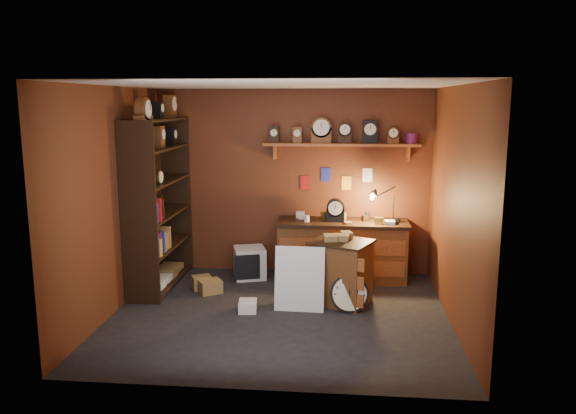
{
  "coord_description": "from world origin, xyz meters",
  "views": [
    {
      "loc": [
        0.71,
        -6.34,
        2.52
      ],
      "look_at": [
        0.07,
        0.35,
        1.25
      ],
      "focal_mm": 35.0,
      "sensor_mm": 36.0,
      "label": 1
    }
  ],
  "objects_px": {
    "workbench": "(342,247)",
    "big_round_clock": "(350,294)",
    "shelving_unit": "(156,196)",
    "low_cabinet": "(341,269)"
  },
  "relations": [
    {
      "from": "shelving_unit",
      "to": "big_round_clock",
      "type": "height_order",
      "value": "shelving_unit"
    },
    {
      "from": "low_cabinet",
      "to": "big_round_clock",
      "type": "bearing_deg",
      "value": -45.68
    },
    {
      "from": "workbench",
      "to": "big_round_clock",
      "type": "bearing_deg",
      "value": -85.73
    },
    {
      "from": "shelving_unit",
      "to": "workbench",
      "type": "xyz_separation_m",
      "value": [
        2.53,
        0.49,
        -0.78
      ]
    },
    {
      "from": "shelving_unit",
      "to": "low_cabinet",
      "type": "xyz_separation_m",
      "value": [
        2.52,
        -0.5,
        -0.82
      ]
    },
    {
      "from": "shelving_unit",
      "to": "low_cabinet",
      "type": "relative_size",
      "value": 2.87
    },
    {
      "from": "workbench",
      "to": "low_cabinet",
      "type": "height_order",
      "value": "workbench"
    },
    {
      "from": "workbench",
      "to": "low_cabinet",
      "type": "bearing_deg",
      "value": -90.83
    },
    {
      "from": "low_cabinet",
      "to": "big_round_clock",
      "type": "height_order",
      "value": "low_cabinet"
    },
    {
      "from": "low_cabinet",
      "to": "big_round_clock",
      "type": "xyz_separation_m",
      "value": [
        0.11,
        -0.31,
        -0.21
      ]
    }
  ]
}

